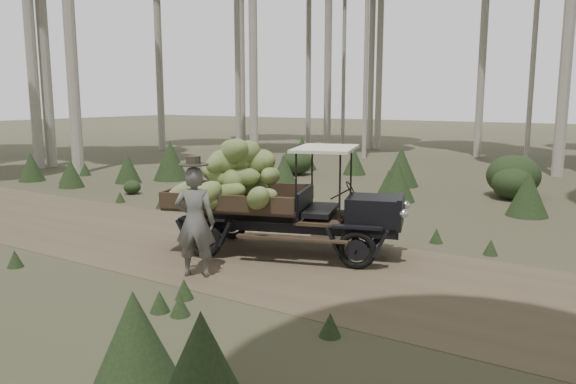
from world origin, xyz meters
name	(u,v)px	position (x,y,z in m)	size (l,w,h in m)	color
ground	(195,245)	(0.00, 0.00, 0.00)	(120.00, 120.00, 0.00)	#473D2B
dirt_track	(195,245)	(0.00, 0.00, 0.00)	(70.00, 4.00, 0.01)	brown
banana_truck	(255,183)	(1.25, 0.29, 1.30)	(4.50, 2.87, 2.21)	black
farmer	(195,220)	(1.31, -1.43, 0.92)	(0.77, 0.67, 1.94)	#57544F
undergrowth	(219,204)	(-0.59, 1.45, 0.53)	(22.61, 24.29, 1.35)	#233319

